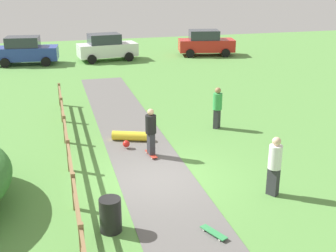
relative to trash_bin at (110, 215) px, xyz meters
name	(u,v)px	position (x,y,z in m)	size (l,w,h in m)	color
ground_plane	(156,178)	(1.80, 2.60, -0.45)	(60.00, 60.00, 0.00)	#568E42
asphalt_path	(156,178)	(1.80, 2.60, -0.44)	(2.40, 28.00, 0.02)	#605E5B
wooden_fence	(71,168)	(-0.80, 2.60, 0.22)	(0.12, 18.12, 1.10)	olive
trash_bin	(110,215)	(0.00, 0.00, 0.00)	(0.56, 0.56, 0.90)	black
skater_riding	(151,130)	(2.05, 4.34, 0.54)	(0.42, 0.82, 1.74)	#B23326
skater_fallen	(130,137)	(1.60, 5.95, -0.25)	(1.44, 1.32, 0.36)	yellow
skateboard_loose	(214,232)	(2.43, -0.89, -0.36)	(0.51, 0.81, 0.08)	#338C4C
bystander_green	(217,106)	(5.37, 6.52, 0.51)	(0.54, 0.54, 1.74)	#2D2D33
bystander_white	(275,163)	(4.85, 0.66, 0.55)	(0.52, 0.52, 1.81)	#2D2D33
parked_car_blue	(26,51)	(-2.66, 22.31, 0.51)	(4.37, 2.38, 1.92)	#283D99
parked_car_white	(107,47)	(2.94, 22.30, 0.51)	(4.36, 2.35, 1.92)	silver
parked_car_red	(206,43)	(10.54, 22.31, 0.51)	(4.45, 2.60, 1.92)	red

